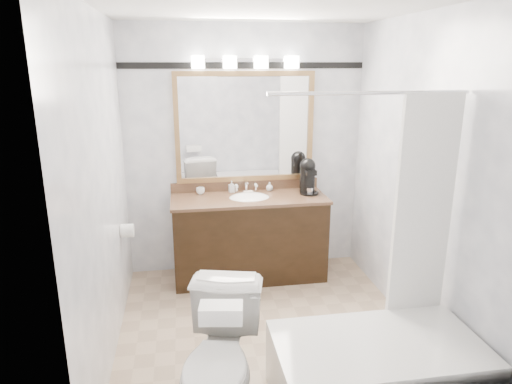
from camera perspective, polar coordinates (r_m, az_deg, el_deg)
room at (r=3.42m, az=1.61°, el=0.98°), size 2.42×2.62×2.52m
vanity at (r=4.62m, az=-0.84°, el=-5.49°), size 1.53×0.58×0.97m
mirror at (r=4.61m, az=-1.38°, el=8.06°), size 1.40×0.04×1.10m
vanity_light_bar at (r=4.51m, az=-1.34°, el=15.95°), size 1.02×0.14×0.12m
accent_stripe at (r=4.58m, az=-1.46°, el=15.54°), size 2.40×0.01×0.06m
bathtub at (r=3.21m, az=15.11°, el=-19.91°), size 1.30×0.75×1.96m
tp_roll at (r=4.19m, az=-15.78°, el=-4.66°), size 0.11×0.12×0.12m
toilet at (r=2.89m, az=-4.55°, el=-20.60°), size 0.64×0.89×0.82m
tissue_box at (r=2.47m, az=-4.38°, el=-14.82°), size 0.24×0.16×0.09m
coffee_maker at (r=4.63m, az=6.48°, el=2.11°), size 0.18×0.23×0.36m
cup_left at (r=4.62m, az=-6.96°, el=0.14°), size 0.10×0.10×0.07m
soap_bottle_a at (r=4.66m, az=-3.07°, el=0.69°), size 0.06×0.06×0.12m
soap_bottle_b at (r=4.70m, az=1.70°, el=0.70°), size 0.09×0.09×0.09m
soap_bar at (r=4.60m, az=-0.99°, el=-0.06°), size 0.10×0.07×0.03m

